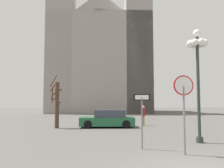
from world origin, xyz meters
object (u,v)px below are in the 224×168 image
street_lamp (197,58)px  parked_car_near_green (108,119)px  one_way_arrow_sign (142,113)px  bare_tree (57,103)px  cathedral (100,46)px  stop_sign (184,98)px  pedestrian_walking (144,114)px

street_lamp → parked_car_near_green: street_lamp is taller
one_way_arrow_sign → bare_tree: 9.64m
one_way_arrow_sign → parked_car_near_green: 8.57m
cathedral → street_lamp: (1.86, -31.08, -8.06)m
parked_car_near_green → one_way_arrow_sign: bearing=-87.7°
stop_sign → one_way_arrow_sign: size_ratio=1.30×
bare_tree → stop_sign: bearing=-59.4°
street_lamp → bare_tree: bearing=136.1°
cathedral → pedestrian_walking: bearing=-86.6°
bare_tree → pedestrian_walking: 7.40m
cathedral → pedestrian_walking: (1.36, -22.92, -11.44)m
stop_sign → one_way_arrow_sign: bearing=137.0°
stop_sign → bare_tree: size_ratio=0.75×
street_lamp → pedestrian_walking: size_ratio=3.47×
street_lamp → bare_tree: (-7.81, 7.52, -2.42)m
bare_tree → parked_car_near_green: (4.09, -0.04, -1.33)m
stop_sign → street_lamp: size_ratio=0.54×
street_lamp → parked_car_near_green: size_ratio=1.30×
stop_sign → pedestrian_walking: size_ratio=1.87×
bare_tree → pedestrian_walking: bearing=5.0°
cathedral → pedestrian_walking: cathedral is taller
street_lamp → cathedral: bearing=93.4°
parked_car_near_green → bare_tree: bearing=179.4°
street_lamp → bare_tree: street_lamp is taller
bare_tree → street_lamp: bearing=-43.9°
parked_car_near_green → street_lamp: bearing=-63.5°
one_way_arrow_sign → pedestrian_walking: (2.88, 9.19, -0.58)m
one_way_arrow_sign → street_lamp: (3.38, 1.03, 2.80)m
cathedral → bare_tree: bearing=-104.2°
parked_car_near_green → pedestrian_walking: size_ratio=2.66×
cathedral → pedestrian_walking: size_ratio=23.77×
cathedral → bare_tree: 26.46m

